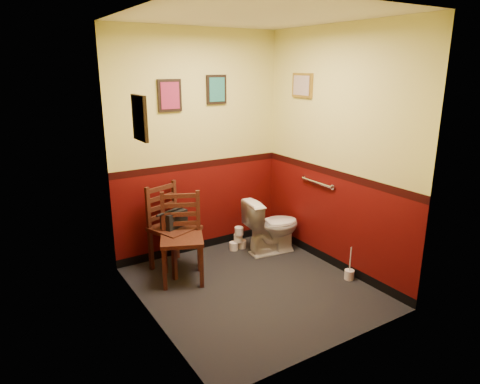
# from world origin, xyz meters

# --- Properties ---
(floor) EXTENTS (2.20, 2.40, 0.00)m
(floor) POSITION_xyz_m (0.00, 0.00, 0.00)
(floor) COLOR black
(floor) RESTS_ON ground
(ceiling) EXTENTS (2.20, 2.40, 0.00)m
(ceiling) POSITION_xyz_m (0.00, 0.00, 2.70)
(ceiling) COLOR silver
(ceiling) RESTS_ON ground
(wall_back) EXTENTS (2.20, 0.00, 2.70)m
(wall_back) POSITION_xyz_m (0.00, 1.20, 1.35)
(wall_back) COLOR #4B0806
(wall_back) RESTS_ON ground
(wall_front) EXTENTS (2.20, 0.00, 2.70)m
(wall_front) POSITION_xyz_m (0.00, -1.20, 1.35)
(wall_front) COLOR #4B0806
(wall_front) RESTS_ON ground
(wall_left) EXTENTS (0.00, 2.40, 2.70)m
(wall_left) POSITION_xyz_m (-1.10, 0.00, 1.35)
(wall_left) COLOR #4B0806
(wall_left) RESTS_ON ground
(wall_right) EXTENTS (0.00, 2.40, 2.70)m
(wall_right) POSITION_xyz_m (1.10, 0.00, 1.35)
(wall_right) COLOR #4B0806
(wall_right) RESTS_ON ground
(grab_bar) EXTENTS (0.05, 0.56, 0.06)m
(grab_bar) POSITION_xyz_m (1.07, 0.25, 0.95)
(grab_bar) COLOR silver
(grab_bar) RESTS_ON wall_right
(framed_print_back_a) EXTENTS (0.28, 0.04, 0.36)m
(framed_print_back_a) POSITION_xyz_m (-0.35, 1.18, 1.95)
(framed_print_back_a) COLOR black
(framed_print_back_a) RESTS_ON wall_back
(framed_print_back_b) EXTENTS (0.26, 0.04, 0.34)m
(framed_print_back_b) POSITION_xyz_m (0.25, 1.18, 2.00)
(framed_print_back_b) COLOR black
(framed_print_back_b) RESTS_ON wall_back
(framed_print_left) EXTENTS (0.04, 0.30, 0.38)m
(framed_print_left) POSITION_xyz_m (-1.08, 0.10, 1.85)
(framed_print_left) COLOR black
(framed_print_left) RESTS_ON wall_left
(framed_print_right) EXTENTS (0.04, 0.34, 0.28)m
(framed_print_right) POSITION_xyz_m (1.08, 0.60, 2.05)
(framed_print_right) COLOR olive
(framed_print_right) RESTS_ON wall_right
(toilet) EXTENTS (0.75, 0.48, 0.69)m
(toilet) POSITION_xyz_m (0.72, 0.64, 0.34)
(toilet) COLOR white
(toilet) RESTS_ON floor
(toilet_brush) EXTENTS (0.11, 0.11, 0.38)m
(toilet_brush) POSITION_xyz_m (1.01, -0.41, 0.06)
(toilet_brush) COLOR silver
(toilet_brush) RESTS_ON floor
(chair_left) EXTENTS (0.59, 0.59, 0.96)m
(chair_left) POSITION_xyz_m (-0.53, 0.59, 0.48)
(chair_left) COLOR #542719
(chair_left) RESTS_ON floor
(chair_right) EXTENTS (0.59, 0.59, 0.99)m
(chair_right) POSITION_xyz_m (-0.51, 0.90, 0.50)
(chair_right) COLOR #542719
(chair_right) RESTS_ON floor
(handbag) EXTENTS (0.33, 0.25, 0.22)m
(handbag) POSITION_xyz_m (-0.50, 0.86, 0.61)
(handbag) COLOR black
(handbag) RESTS_ON chair_right
(tp_stack) EXTENTS (0.23, 0.14, 0.31)m
(tp_stack) POSITION_xyz_m (0.40, 0.93, 0.13)
(tp_stack) COLOR silver
(tp_stack) RESTS_ON floor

